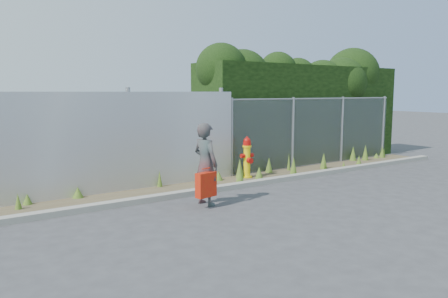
% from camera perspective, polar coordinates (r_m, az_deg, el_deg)
% --- Properties ---
extents(ground, '(80.00, 80.00, 0.00)m').
position_cam_1_polar(ground, '(8.49, 7.12, -7.57)').
color(ground, '#3A3A3C').
rests_on(ground, ground).
extents(curb, '(16.00, 0.22, 0.12)m').
position_cam_1_polar(curb, '(9.85, 0.11, -5.05)').
color(curb, gray).
rests_on(curb, ground).
extents(weed_strip, '(16.00, 1.23, 0.53)m').
position_cam_1_polar(weed_strip, '(10.45, -1.47, -3.90)').
color(weed_strip, brown).
rests_on(weed_strip, ground).
extents(corrugated_fence, '(8.50, 0.21, 2.30)m').
position_cam_1_polar(corrugated_fence, '(9.44, -20.70, 0.34)').
color(corrugated_fence, '#B6B8BE').
rests_on(corrugated_fence, ground).
extents(chainlink_fence, '(6.50, 0.07, 2.05)m').
position_cam_1_polar(chainlink_fence, '(13.37, 12.23, 2.31)').
color(chainlink_fence, gray).
rests_on(chainlink_fence, ground).
extents(hedge, '(7.49, 1.97, 3.71)m').
position_cam_1_polar(hedge, '(14.31, 10.41, 6.56)').
color(hedge, black).
rests_on(hedge, ground).
extents(fire_hydrant, '(0.36, 0.32, 1.07)m').
position_cam_1_polar(fire_hydrant, '(11.13, 3.04, -1.19)').
color(fire_hydrant, yellow).
rests_on(fire_hydrant, ground).
extents(woman, '(0.49, 0.65, 1.61)m').
position_cam_1_polar(woman, '(8.48, -2.42, -1.98)').
color(woman, '#0D5654').
rests_on(woman, ground).
extents(red_tote_bag, '(0.43, 0.16, 0.56)m').
position_cam_1_polar(red_tote_bag, '(8.31, -2.37, -4.67)').
color(red_tote_bag, red).
extents(black_shoulder_bag, '(0.22, 0.09, 0.16)m').
position_cam_1_polar(black_shoulder_bag, '(8.58, -2.36, -0.86)').
color(black_shoulder_bag, black).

